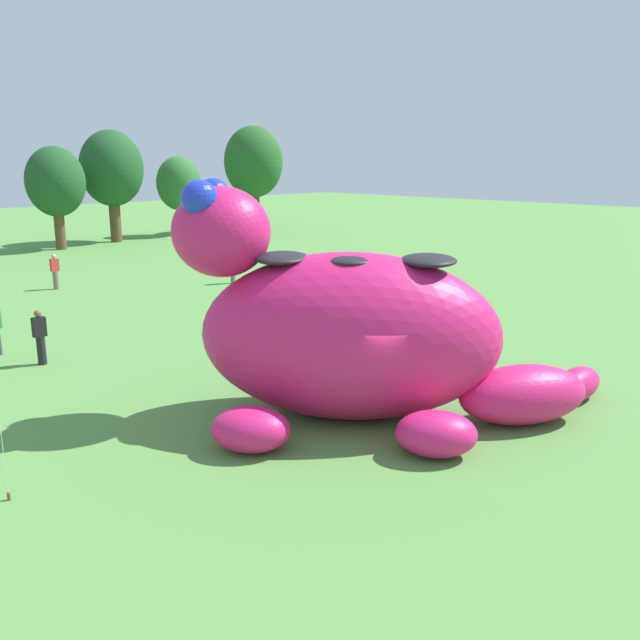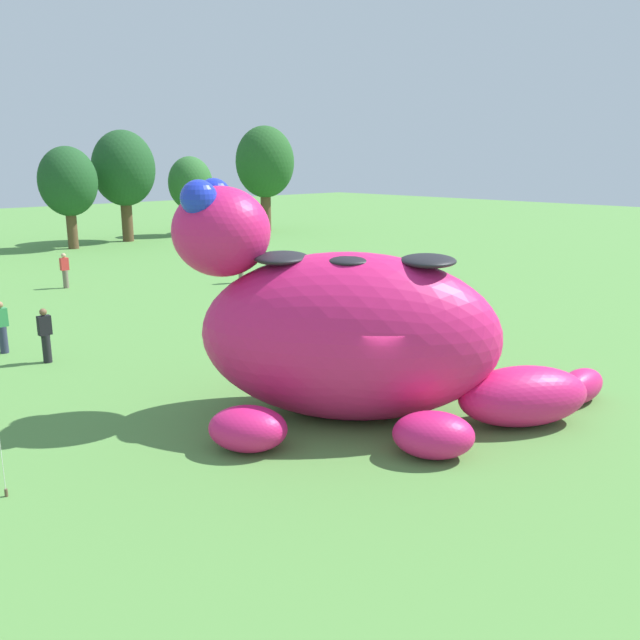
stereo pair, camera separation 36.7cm
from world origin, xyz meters
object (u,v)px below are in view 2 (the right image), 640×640
Objects in this scene: spectator_near_inflatable at (65,271)px; spectator_wandering at (45,336)px; giant_inflatable_creature at (350,334)px; spectator_by_cars at (2,327)px; spectator_far_side at (241,266)px.

spectator_near_inflatable is 1.00× the size of spectator_wandering.
spectator_near_inflatable is at bearing 64.32° from spectator_wandering.
giant_inflatable_creature is at bearing -69.25° from spectator_wandering.
spectator_by_cars is at bearing 110.07° from giant_inflatable_creature.
giant_inflatable_creature is 5.80× the size of spectator_near_inflatable.
giant_inflatable_creature is 5.80× the size of spectator_far_side.
spectator_wandering is at bearing -151.99° from spectator_far_side.
giant_inflatable_creature is 5.80× the size of spectator_by_cars.
giant_inflatable_creature is 12.27m from spectator_by_cars.
giant_inflatable_creature reaches higher than spectator_wandering.
spectator_by_cars and spectator_far_side have the same top height.
spectator_wandering and spectator_far_side have the same top height.
spectator_far_side is at bearing -34.54° from spectator_near_inflatable.
spectator_wandering is 1.00× the size of spectator_far_side.
spectator_far_side is (13.14, 4.67, 0.00)m from spectator_by_cars.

